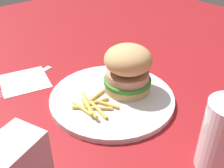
{
  "coord_description": "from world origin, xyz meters",
  "views": [
    {
      "loc": [
        0.33,
        0.39,
        0.35
      ],
      "look_at": [
        0.01,
        0.03,
        0.04
      ],
      "focal_mm": 43.16,
      "sensor_mm": 36.0,
      "label": 1
    }
  ],
  "objects_px": {
    "fork": "(24,80)",
    "drink_glass": "(223,140)",
    "napkin": "(24,81)",
    "sandwich": "(128,68)",
    "plate": "(112,98)",
    "fries_pile": "(94,106)"
  },
  "relations": [
    {
      "from": "fork",
      "to": "sandwich",
      "type": "bearing_deg",
      "value": 127.31
    },
    {
      "from": "napkin",
      "to": "fork",
      "type": "relative_size",
      "value": 0.64
    },
    {
      "from": "sandwich",
      "to": "drink_glass",
      "type": "relative_size",
      "value": 0.85
    },
    {
      "from": "fries_pile",
      "to": "drink_glass",
      "type": "height_order",
      "value": "drink_glass"
    },
    {
      "from": "plate",
      "to": "sandwich",
      "type": "xyz_separation_m",
      "value": [
        -0.04,
        0.0,
        0.06
      ]
    },
    {
      "from": "fries_pile",
      "to": "fork",
      "type": "bearing_deg",
      "value": -75.16
    },
    {
      "from": "fries_pile",
      "to": "drink_glass",
      "type": "bearing_deg",
      "value": 104.63
    },
    {
      "from": "fork",
      "to": "drink_glass",
      "type": "xyz_separation_m",
      "value": [
        -0.12,
        0.45,
        0.05
      ]
    },
    {
      "from": "fries_pile",
      "to": "napkin",
      "type": "xyz_separation_m",
      "value": [
        0.05,
        -0.21,
        -0.02
      ]
    },
    {
      "from": "plate",
      "to": "fries_pile",
      "type": "bearing_deg",
      "value": 7.43
    },
    {
      "from": "sandwich",
      "to": "drink_glass",
      "type": "bearing_deg",
      "value": 81.49
    },
    {
      "from": "plate",
      "to": "fries_pile",
      "type": "xyz_separation_m",
      "value": [
        0.06,
        0.01,
        0.01
      ]
    },
    {
      "from": "fries_pile",
      "to": "plate",
      "type": "bearing_deg",
      "value": -172.57
    },
    {
      "from": "drink_glass",
      "to": "fork",
      "type": "bearing_deg",
      "value": -75.27
    },
    {
      "from": "plate",
      "to": "napkin",
      "type": "height_order",
      "value": "plate"
    },
    {
      "from": "napkin",
      "to": "fork",
      "type": "distance_m",
      "value": 0.0
    },
    {
      "from": "sandwich",
      "to": "plate",
      "type": "bearing_deg",
      "value": -3.47
    },
    {
      "from": "sandwich",
      "to": "fries_pile",
      "type": "relative_size",
      "value": 1.12
    },
    {
      "from": "plate",
      "to": "sandwich",
      "type": "relative_size",
      "value": 2.56
    },
    {
      "from": "drink_glass",
      "to": "sandwich",
      "type": "bearing_deg",
      "value": -98.51
    },
    {
      "from": "plate",
      "to": "fries_pile",
      "type": "distance_m",
      "value": 0.06
    },
    {
      "from": "sandwich",
      "to": "fries_pile",
      "type": "xyz_separation_m",
      "value": [
        0.1,
        0.0,
        -0.05
      ]
    }
  ]
}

